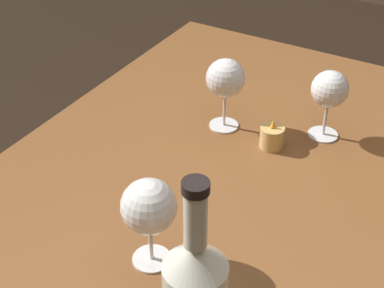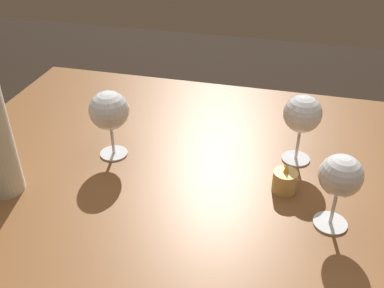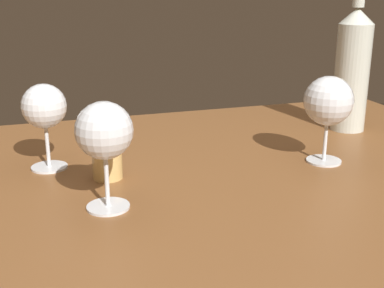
% 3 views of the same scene
% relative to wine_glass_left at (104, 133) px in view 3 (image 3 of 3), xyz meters
% --- Properties ---
extents(dining_table, '(1.30, 0.90, 0.74)m').
position_rel_wine_glass_left_xyz_m(dining_table, '(-0.18, -0.09, -0.21)').
color(dining_table, brown).
rests_on(dining_table, ground).
extents(wine_glass_left, '(0.09, 0.09, 0.17)m').
position_rel_wine_glass_left_xyz_m(wine_glass_left, '(0.00, 0.00, 0.00)').
color(wine_glass_left, white).
rests_on(wine_glass_left, dining_table).
extents(wine_glass_right, '(0.08, 0.08, 0.16)m').
position_rel_wine_glass_left_xyz_m(wine_glass_right, '(0.08, -0.21, -0.01)').
color(wine_glass_right, white).
rests_on(wine_glass_right, dining_table).
extents(wine_glass_centre, '(0.09, 0.09, 0.16)m').
position_rel_wine_glass_left_xyz_m(wine_glass_centre, '(-0.42, -0.08, -0.00)').
color(wine_glass_centre, white).
rests_on(wine_glass_centre, dining_table).
extents(wine_bottle, '(0.08, 0.08, 0.36)m').
position_rel_wine_glass_left_xyz_m(wine_bottle, '(-0.60, -0.26, 0.02)').
color(wine_bottle, silver).
rests_on(wine_bottle, dining_table).
extents(votive_candle, '(0.05, 0.05, 0.07)m').
position_rel_wine_glass_left_xyz_m(votive_candle, '(-0.02, -0.12, -0.10)').
color(votive_candle, '#DBB266').
rests_on(votive_candle, dining_table).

